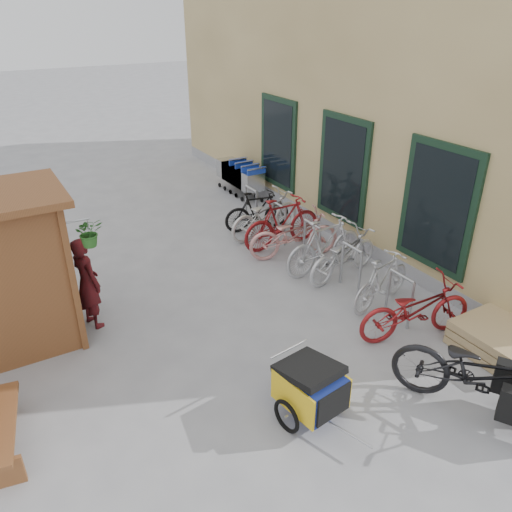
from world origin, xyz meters
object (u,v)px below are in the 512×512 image
shopping_carts (240,174)px  cargo_bike (485,375)px  pallet_stack (501,342)px  bike_4 (294,235)px  person_kiosk (87,283)px  bike_3 (325,245)px  bike_2 (343,254)px  bike_0 (416,309)px  bike_6 (265,215)px  bike_7 (257,211)px  bike_1 (382,281)px  bike_5 (282,222)px  child_trailer (311,387)px

shopping_carts → cargo_bike: (-1.27, -8.66, 0.01)m
pallet_stack → bike_4: size_ratio=0.64×
person_kiosk → bike_3: person_kiosk is taller
person_kiosk → bike_2: bearing=-119.4°
cargo_bike → bike_3: bearing=50.5°
bike_0 → bike_6: (-0.01, 4.44, 0.00)m
person_kiosk → bike_2: person_kiosk is taller
pallet_stack → person_kiosk: bearing=142.7°
person_kiosk → bike_4: bearing=-104.3°
pallet_stack → bike_7: bike_7 is taller
bike_6 → bike_7: 0.34m
bike_1 → bike_7: bearing=-9.9°
bike_2 → bike_6: bike_6 is taller
person_kiosk → cargo_bike: bearing=-159.3°
person_kiosk → bike_6: 4.51m
bike_5 → cargo_bike: bearing=174.5°
bike_5 → bike_6: (-0.01, 0.68, -0.06)m
bike_3 → bike_7: 2.35m
bike_3 → bike_7: size_ratio=1.18×
pallet_stack → bike_3: (-0.68, 3.41, 0.34)m
bike_7 → bike_5: bearing=-169.6°
child_trailer → bike_7: size_ratio=0.92×
child_trailer → person_kiosk: bearing=110.4°
shopping_carts → bike_2: shopping_carts is taller
bike_5 → bike_7: size_ratio=1.19×
bike_7 → shopping_carts: bearing=-9.2°
pallet_stack → bike_7: 5.81m
cargo_bike → bike_5: cargo_bike is taller
cargo_bike → pallet_stack: bearing=-5.2°
pallet_stack → bike_4: 4.29m
cargo_bike → person_kiosk: (-3.75, 4.45, 0.19)m
bike_3 → bike_5: bike_5 is taller
pallet_stack → bike_1: (-0.59, 1.93, 0.25)m
bike_3 → bike_6: 2.01m
bike_2 → bike_3: bearing=13.5°
pallet_stack → bike_6: bearing=98.4°
person_kiosk → bike_6: person_kiosk is taller
shopping_carts → bike_2: 5.03m
bike_6 → person_kiosk: bearing=100.8°
bike_1 → bike_3: bike_3 is taller
bike_0 → bike_1: bearing=1.8°
cargo_bike → bike_1: cargo_bike is taller
cargo_bike → bike_6: size_ratio=1.22×
shopping_carts → bike_4: 3.94m
bike_1 → bike_6: (-0.22, 3.48, 0.03)m
bike_6 → bike_5: bearing=171.3°
bike_6 → pallet_stack: bearing=178.7°
bike_0 → bike_3: size_ratio=1.03×
shopping_carts → child_trailer: shopping_carts is taller
person_kiosk → child_trailer: bearing=-171.0°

